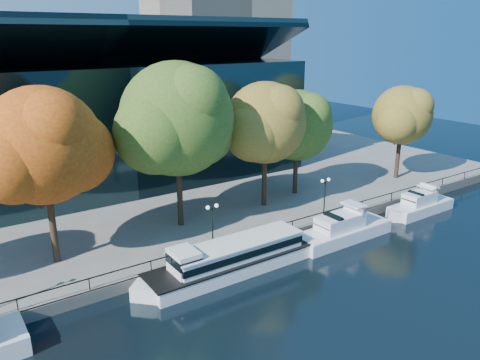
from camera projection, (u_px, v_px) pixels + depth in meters
ground at (273, 265)px, 41.06m from camera, size 160.00×160.00×0.00m
promenade at (121, 167)px, 69.54m from camera, size 90.00×67.08×1.00m
railing at (251, 233)px, 43.04m from camera, size 88.20×0.08×0.99m
convention_building at (100, 121)px, 61.38m from camera, size 50.00×24.57×21.43m
tour_boat at (228, 258)px, 39.43m from camera, size 16.83×3.76×3.19m
cruiser_near at (340, 230)px, 45.75m from camera, size 12.02×3.09×3.48m
cruiser_far at (419, 205)px, 52.76m from camera, size 9.73×2.70×3.18m
tree_1 at (46, 148)px, 36.85m from camera, size 11.76×9.64×14.75m
tree_2 at (179, 121)px, 44.27m from camera, size 13.59×11.14×16.19m
tree_3 at (267, 124)px, 50.14m from camera, size 11.01×9.02×13.77m
tree_4 at (299, 127)px, 54.50m from camera, size 10.32×8.47×12.42m
tree_5 at (403, 116)px, 60.51m from camera, size 9.49×7.79×12.25m
lamp_1 at (212, 216)px, 41.58m from camera, size 1.26×0.36×4.03m
lamp_2 at (325, 188)px, 49.07m from camera, size 1.26×0.36×4.03m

